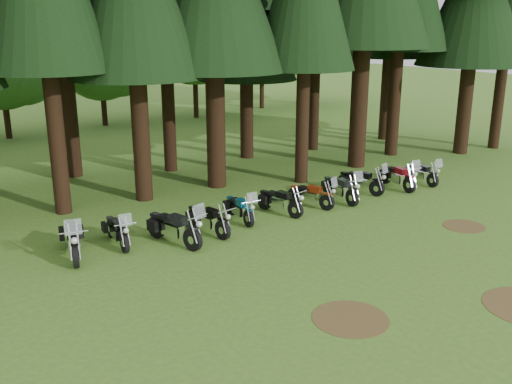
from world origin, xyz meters
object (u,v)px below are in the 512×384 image
(motorcycle_0, at_px, (73,240))
(motorcycle_7, at_px, (340,189))
(motorcycle_4, at_px, (240,209))
(motorcycle_5, at_px, (280,202))
(motorcycle_2, at_px, (174,229))
(motorcycle_6, at_px, (311,196))
(motorcycle_8, at_px, (361,182))
(motorcycle_9, at_px, (397,177))
(motorcycle_3, at_px, (208,220))
(motorcycle_10, at_px, (421,174))
(motorcycle_1, at_px, (117,232))

(motorcycle_0, bearing_deg, motorcycle_7, 11.61)
(motorcycle_4, bearing_deg, motorcycle_5, 1.29)
(motorcycle_2, relative_size, motorcycle_6, 1.19)
(motorcycle_4, xyz_separation_m, motorcycle_8, (5.88, 0.18, 0.03))
(motorcycle_0, xyz_separation_m, motorcycle_9, (13.31, -0.24, -0.04))
(motorcycle_7, bearing_deg, motorcycle_2, -170.11)
(motorcycle_4, xyz_separation_m, motorcycle_6, (3.06, -0.12, 0.00))
(motorcycle_3, height_order, motorcycle_7, motorcycle_7)
(motorcycle_4, bearing_deg, motorcycle_2, -160.48)
(motorcycle_6, distance_m, motorcycle_9, 4.54)
(motorcycle_7, bearing_deg, motorcycle_5, -175.34)
(motorcycle_0, relative_size, motorcycle_10, 1.21)
(motorcycle_3, relative_size, motorcycle_7, 0.95)
(motorcycle_5, bearing_deg, motorcycle_0, 165.59)
(motorcycle_8, bearing_deg, motorcycle_5, 168.29)
(motorcycle_10, bearing_deg, motorcycle_4, -176.83)
(motorcycle_0, bearing_deg, motorcycle_8, 13.60)
(motorcycle_9, relative_size, motorcycle_10, 1.13)
(motorcycle_7, distance_m, motorcycle_10, 4.55)
(motorcycle_3, relative_size, motorcycle_8, 0.99)
(motorcycle_8, bearing_deg, motorcycle_1, 164.00)
(motorcycle_5, xyz_separation_m, motorcycle_10, (7.38, -0.10, -0.01))
(motorcycle_1, relative_size, motorcycle_8, 0.95)
(motorcycle_3, xyz_separation_m, motorcycle_9, (9.10, 0.27, 0.03))
(motorcycle_0, distance_m, motorcycle_1, 1.42)
(motorcycle_4, relative_size, motorcycle_6, 1.01)
(motorcycle_2, bearing_deg, motorcycle_9, -12.88)
(motorcycle_2, xyz_separation_m, motorcycle_9, (10.42, 0.51, -0.04))
(motorcycle_10, bearing_deg, motorcycle_8, 177.17)
(motorcycle_3, height_order, motorcycle_6, motorcycle_6)
(motorcycle_1, distance_m, motorcycle_8, 10.18)
(motorcycle_4, xyz_separation_m, motorcycle_5, (1.62, -0.13, 0.01))
(motorcycle_4, height_order, motorcycle_7, motorcycle_7)
(motorcycle_3, height_order, motorcycle_4, motorcycle_4)
(motorcycle_2, bearing_deg, motorcycle_4, -1.88)
(motorcycle_9, bearing_deg, motorcycle_6, -172.75)
(motorcycle_5, bearing_deg, motorcycle_8, -8.91)
(motorcycle_4, height_order, motorcycle_8, motorcycle_8)
(motorcycle_6, bearing_deg, motorcycle_10, -19.53)
(motorcycle_4, height_order, motorcycle_5, motorcycle_4)
(motorcycle_2, relative_size, motorcycle_10, 1.20)
(motorcycle_2, relative_size, motorcycle_5, 1.17)
(motorcycle_8, height_order, motorcycle_10, motorcycle_8)
(motorcycle_5, xyz_separation_m, motorcycle_7, (2.84, -0.06, 0.04))
(motorcycle_6, relative_size, motorcycle_7, 0.89)
(motorcycle_8, bearing_deg, motorcycle_0, 164.81)
(motorcycle_7, bearing_deg, motorcycle_0, -175.43)
(motorcycle_6, bearing_deg, motorcycle_8, -12.38)
(motorcycle_7, bearing_deg, motorcycle_6, -176.74)
(motorcycle_5, relative_size, motorcycle_8, 0.95)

